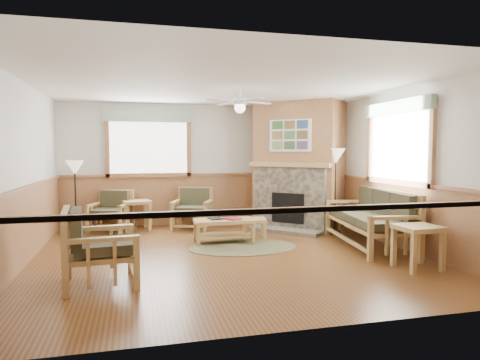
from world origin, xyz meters
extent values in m
cube|color=brown|center=(0.00, 0.00, -0.01)|extent=(6.00, 6.00, 0.01)
cube|color=white|center=(0.00, 0.00, 2.70)|extent=(6.00, 6.00, 0.01)
cube|color=silver|center=(0.00, 3.00, 1.35)|extent=(6.00, 0.02, 2.70)
cube|color=silver|center=(0.00, -3.00, 1.35)|extent=(6.00, 0.02, 2.70)
cube|color=silver|center=(-3.00, 0.00, 1.35)|extent=(0.02, 6.00, 2.70)
cube|color=silver|center=(3.00, 0.00, 1.35)|extent=(0.02, 6.00, 2.70)
cylinder|color=brown|center=(0.39, 0.42, 0.01)|extent=(2.48, 2.48, 0.01)
cube|color=maroon|center=(0.29, 0.83, 0.46)|extent=(0.32, 0.36, 0.03)
cube|color=black|center=(-0.01, 0.95, 0.45)|extent=(0.26, 0.31, 0.03)
camera|label=1|loc=(-1.42, -6.63, 1.68)|focal=32.00mm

